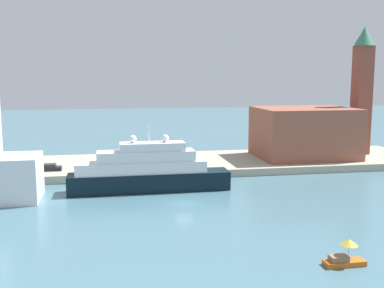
% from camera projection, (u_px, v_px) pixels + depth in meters
% --- Properties ---
extents(ground, '(400.00, 400.00, 0.00)m').
position_uv_depth(ground, '(184.00, 204.00, 68.02)').
color(ground, slate).
extents(quay_dock, '(110.00, 22.01, 1.42)m').
position_uv_depth(quay_dock, '(162.00, 164.00, 94.18)').
color(quay_dock, '#ADA38E').
rests_on(quay_dock, ground).
extents(large_yacht, '(26.08, 4.58, 10.81)m').
position_uv_depth(large_yacht, '(147.00, 172.00, 75.15)').
color(large_yacht, black).
rests_on(large_yacht, ground).
extents(small_motorboat, '(4.12, 1.69, 2.67)m').
position_uv_depth(small_motorboat, '(345.00, 256.00, 45.83)').
color(small_motorboat, '#C66019').
rests_on(small_motorboat, ground).
extents(work_barge, '(4.35, 1.72, 0.86)m').
position_uv_depth(work_barge, '(82.00, 189.00, 75.22)').
color(work_barge, olive).
rests_on(work_barge, ground).
extents(harbor_building, '(19.77, 15.40, 10.48)m').
position_uv_depth(harbor_building, '(304.00, 132.00, 98.24)').
color(harbor_building, '#93513D').
rests_on(harbor_building, quay_dock).
extents(bell_tower, '(4.44, 4.44, 27.60)m').
position_uv_depth(bell_tower, '(362.00, 86.00, 101.12)').
color(bell_tower, brown).
rests_on(bell_tower, quay_dock).
extents(parked_car, '(3.98, 1.86, 1.28)m').
position_uv_depth(parked_car, '(50.00, 168.00, 84.54)').
color(parked_car, black).
rests_on(parked_car, quay_dock).
extents(person_figure, '(0.36, 0.36, 1.84)m').
position_uv_depth(person_figure, '(81.00, 167.00, 83.82)').
color(person_figure, maroon).
rests_on(person_figure, quay_dock).
extents(mooring_bollard, '(0.48, 0.48, 0.61)m').
position_uv_depth(mooring_bollard, '(152.00, 170.00, 84.00)').
color(mooring_bollard, black).
rests_on(mooring_bollard, quay_dock).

